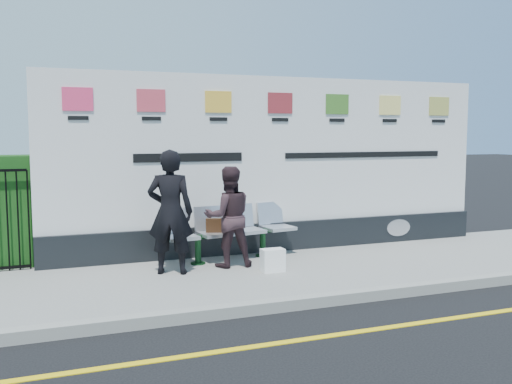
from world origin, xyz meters
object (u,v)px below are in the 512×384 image
at_px(bench, 231,245).
at_px(woman_right, 229,217).
at_px(woman_left, 170,212).
at_px(billboard, 278,176).

height_order(bench, woman_right, woman_right).
bearing_deg(woman_left, bench, -133.21).
bearing_deg(billboard, woman_left, -154.50).
bearing_deg(woman_right, bench, -108.81).
distance_m(billboard, woman_left, 2.39).
distance_m(bench, woman_left, 1.40).
bearing_deg(woman_left, woman_right, -151.21).
relative_size(bench, woman_left, 1.23).
bearing_deg(bench, woman_right, -122.33).
height_order(billboard, woman_right, billboard).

